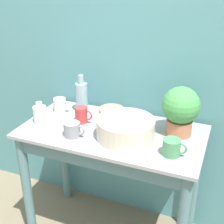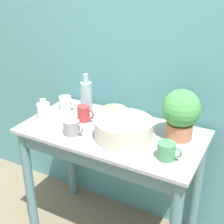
{
  "view_description": "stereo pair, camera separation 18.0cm",
  "coord_description": "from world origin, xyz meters",
  "px_view_note": "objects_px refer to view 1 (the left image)",
  "views": [
    {
      "loc": [
        0.61,
        -1.22,
        1.72
      ],
      "look_at": [
        0.0,
        0.29,
        0.95
      ],
      "focal_mm": 50.0,
      "sensor_mm": 36.0,
      "label": 1
    },
    {
      "loc": [
        0.78,
        -1.15,
        1.72
      ],
      "look_at": [
        0.0,
        0.29,
        0.95
      ],
      "focal_mm": 50.0,
      "sensor_mm": 36.0,
      "label": 2
    }
  ],
  "objects_px": {
    "bowl_wash_large": "(126,129)",
    "bottle_tall": "(82,97)",
    "mug_white": "(60,105)",
    "mug_red": "(82,115)",
    "bowl_small_tan": "(112,113)",
    "bottle_short": "(40,114)",
    "mug_grey": "(72,129)",
    "potted_plant": "(181,109)",
    "mug_green": "(172,147)"
  },
  "relations": [
    {
      "from": "bowl_wash_large",
      "to": "bottle_tall",
      "type": "distance_m",
      "value": 0.44
    },
    {
      "from": "bowl_wash_large",
      "to": "bottle_tall",
      "type": "height_order",
      "value": "bottle_tall"
    },
    {
      "from": "bowl_wash_large",
      "to": "mug_white",
      "type": "relative_size",
      "value": 2.82
    },
    {
      "from": "mug_red",
      "to": "bowl_small_tan",
      "type": "xyz_separation_m",
      "value": [
        0.15,
        0.12,
        -0.02
      ]
    },
    {
      "from": "bottle_short",
      "to": "bowl_wash_large",
      "type": "bearing_deg",
      "value": 2.44
    },
    {
      "from": "bottle_short",
      "to": "mug_grey",
      "type": "distance_m",
      "value": 0.28
    },
    {
      "from": "bowl_wash_large",
      "to": "mug_red",
      "type": "relative_size",
      "value": 2.88
    },
    {
      "from": "bottle_tall",
      "to": "potted_plant",
      "type": "bearing_deg",
      "value": -5.1
    },
    {
      "from": "bowl_wash_large",
      "to": "mug_green",
      "type": "distance_m",
      "value": 0.29
    },
    {
      "from": "mug_white",
      "to": "mug_green",
      "type": "relative_size",
      "value": 0.92
    },
    {
      "from": "bowl_small_tan",
      "to": "bottle_short",
      "type": "bearing_deg",
      "value": -149.81
    },
    {
      "from": "mug_green",
      "to": "mug_red",
      "type": "bearing_deg",
      "value": 165.13
    },
    {
      "from": "mug_green",
      "to": "bowl_small_tan",
      "type": "relative_size",
      "value": 0.79
    },
    {
      "from": "bottle_tall",
      "to": "bottle_short",
      "type": "relative_size",
      "value": 1.86
    },
    {
      "from": "bottle_tall",
      "to": "mug_white",
      "type": "height_order",
      "value": "bottle_tall"
    },
    {
      "from": "mug_white",
      "to": "mug_green",
      "type": "xyz_separation_m",
      "value": [
        0.81,
        -0.25,
        0.0
      ]
    },
    {
      "from": "bottle_tall",
      "to": "bowl_small_tan",
      "type": "height_order",
      "value": "bottle_tall"
    },
    {
      "from": "mug_white",
      "to": "bowl_small_tan",
      "type": "xyz_separation_m",
      "value": [
        0.36,
        0.03,
        -0.01
      ]
    },
    {
      "from": "bottle_tall",
      "to": "mug_red",
      "type": "bearing_deg",
      "value": -63.63
    },
    {
      "from": "bowl_wash_large",
      "to": "mug_white",
      "type": "distance_m",
      "value": 0.56
    },
    {
      "from": "potted_plant",
      "to": "mug_red",
      "type": "distance_m",
      "value": 0.6
    },
    {
      "from": "mug_red",
      "to": "bottle_tall",
      "type": "bearing_deg",
      "value": 116.37
    },
    {
      "from": "potted_plant",
      "to": "mug_white",
      "type": "height_order",
      "value": "potted_plant"
    },
    {
      "from": "mug_grey",
      "to": "bottle_short",
      "type": "bearing_deg",
      "value": 164.62
    },
    {
      "from": "bottle_short",
      "to": "mug_green",
      "type": "bearing_deg",
      "value": -3.91
    },
    {
      "from": "bottle_tall",
      "to": "bowl_wash_large",
      "type": "bearing_deg",
      "value": -29.19
    },
    {
      "from": "mug_grey",
      "to": "bowl_wash_large",
      "type": "bearing_deg",
      "value": 18.6
    },
    {
      "from": "potted_plant",
      "to": "bowl_small_tan",
      "type": "xyz_separation_m",
      "value": [
        -0.44,
        0.04,
        -0.12
      ]
    },
    {
      "from": "mug_white",
      "to": "bowl_small_tan",
      "type": "distance_m",
      "value": 0.36
    },
    {
      "from": "mug_red",
      "to": "mug_green",
      "type": "xyz_separation_m",
      "value": [
        0.6,
        -0.16,
        -0.01
      ]
    },
    {
      "from": "bowl_wash_large",
      "to": "bottle_short",
      "type": "bearing_deg",
      "value": -177.56
    },
    {
      "from": "mug_grey",
      "to": "mug_red",
      "type": "relative_size",
      "value": 1.13
    },
    {
      "from": "bowl_small_tan",
      "to": "mug_white",
      "type": "bearing_deg",
      "value": -175.73
    },
    {
      "from": "mug_green",
      "to": "bowl_small_tan",
      "type": "distance_m",
      "value": 0.53
    },
    {
      "from": "mug_grey",
      "to": "bowl_small_tan",
      "type": "height_order",
      "value": "mug_grey"
    },
    {
      "from": "mug_white",
      "to": "mug_green",
      "type": "distance_m",
      "value": 0.85
    },
    {
      "from": "bottle_short",
      "to": "mug_red",
      "type": "xyz_separation_m",
      "value": [
        0.23,
        0.1,
        -0.01
      ]
    },
    {
      "from": "bowl_wash_large",
      "to": "bottle_short",
      "type": "height_order",
      "value": "bottle_short"
    },
    {
      "from": "bottle_tall",
      "to": "mug_green",
      "type": "height_order",
      "value": "bottle_tall"
    },
    {
      "from": "mug_grey",
      "to": "bowl_small_tan",
      "type": "distance_m",
      "value": 0.32
    },
    {
      "from": "mug_grey",
      "to": "mug_green",
      "type": "relative_size",
      "value": 1.01
    },
    {
      "from": "bottle_tall",
      "to": "bowl_small_tan",
      "type": "xyz_separation_m",
      "value": [
        0.22,
        -0.01,
        -0.07
      ]
    },
    {
      "from": "mug_grey",
      "to": "mug_red",
      "type": "distance_m",
      "value": 0.18
    },
    {
      "from": "mug_green",
      "to": "bottle_tall",
      "type": "bearing_deg",
      "value": 156.09
    },
    {
      "from": "mug_grey",
      "to": "mug_white",
      "type": "xyz_separation_m",
      "value": [
        -0.24,
        0.27,
        0.0
      ]
    },
    {
      "from": "bowl_wash_large",
      "to": "mug_red",
      "type": "bearing_deg",
      "value": 166.1
    },
    {
      "from": "bottle_tall",
      "to": "mug_white",
      "type": "relative_size",
      "value": 2.21
    },
    {
      "from": "potted_plant",
      "to": "mug_grey",
      "type": "distance_m",
      "value": 0.62
    },
    {
      "from": "potted_plant",
      "to": "bowl_wash_large",
      "type": "height_order",
      "value": "potted_plant"
    },
    {
      "from": "potted_plant",
      "to": "mug_grey",
      "type": "xyz_separation_m",
      "value": [
        -0.56,
        -0.25,
        -0.12
      ]
    }
  ]
}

